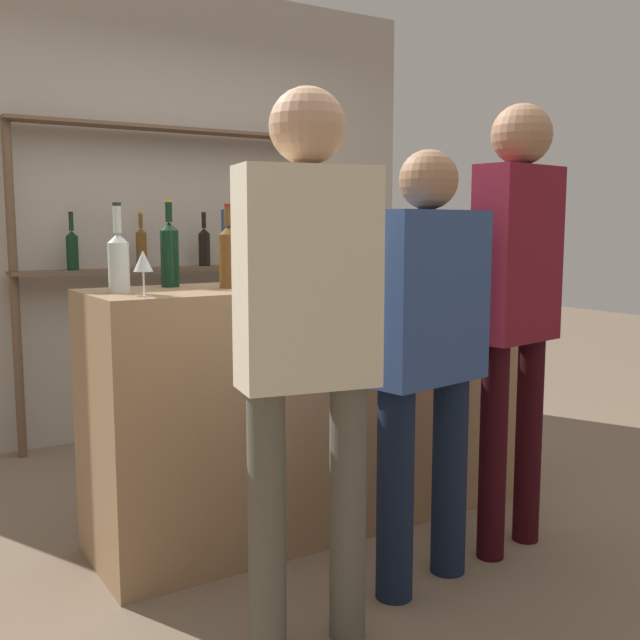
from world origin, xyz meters
name	(u,v)px	position (x,y,z in m)	size (l,w,h in m)	color
ground_plane	(320,521)	(0.00, 0.00, 0.00)	(16.00, 16.00, 0.00)	#7A6651
bar_counter	(320,404)	(0.00, 0.00, 0.53)	(1.99, 0.55, 1.07)	#997551
back_wall	(162,211)	(0.00, 1.87, 1.40)	(3.59, 0.12, 2.80)	#B2A899
back_shelf	(174,236)	(0.01, 1.69, 1.25)	(1.93, 0.18, 1.90)	brown
counter_bottle_0	(170,253)	(-0.61, 0.16, 1.21)	(0.07, 0.07, 0.35)	black
counter_bottle_1	(273,251)	(-0.22, 0.02, 1.21)	(0.07, 0.07, 0.36)	#0F1956
counter_bottle_2	(420,249)	(0.50, -0.07, 1.21)	(0.08, 0.08, 0.36)	#0F1956
counter_bottle_3	(229,255)	(-0.44, -0.02, 1.20)	(0.08, 0.08, 0.33)	brown
counter_bottle_4	(119,260)	(-0.87, 0.00, 1.19)	(0.08, 0.08, 0.33)	silver
counter_bottle_5	(409,255)	(0.39, -0.13, 1.18)	(0.07, 0.07, 0.30)	#0F1956
wine_glass	(143,263)	(-0.84, -0.17, 1.19)	(0.07, 0.07, 0.16)	silver
ice_bucket	(316,256)	(0.04, 0.10, 1.18)	(0.22, 0.22, 0.22)	#B2B2B7
cork_jar	(388,265)	(0.38, 0.01, 1.13)	(0.14, 0.14, 0.13)	silver
customer_right	(517,286)	(0.50, -0.65, 1.08)	(0.41, 0.23, 1.78)	black
customer_left	(308,325)	(-0.56, -0.82, 1.02)	(0.45, 0.26, 1.72)	#575347
server_behind_counter	(270,300)	(0.12, 0.68, 0.93)	(0.51, 0.35, 1.60)	#121C33
customer_center	(426,340)	(0.00, -0.70, 0.91)	(0.50, 0.28, 1.58)	#121C33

